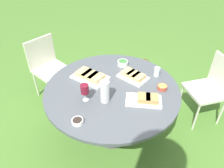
{
  "coord_description": "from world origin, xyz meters",
  "views": [
    {
      "loc": [
        0.12,
        1.82,
        2.21
      ],
      "look_at": [
        0.0,
        0.0,
        0.81
      ],
      "focal_mm": 35.0,
      "sensor_mm": 36.0,
      "label": 1
    }
  ],
  "objects_px": {
    "handbag": "(143,71)",
    "chair_near_left": "(212,85)",
    "dining_table": "(112,94)",
    "chair_near_right": "(47,64)",
    "water_pitcher": "(105,91)",
    "wine_glass": "(85,89)"
  },
  "relations": [
    {
      "from": "chair_near_left",
      "to": "water_pitcher",
      "type": "xyz_separation_m",
      "value": [
        1.36,
        0.45,
        0.34
      ]
    },
    {
      "from": "chair_near_right",
      "to": "water_pitcher",
      "type": "xyz_separation_m",
      "value": [
        -0.8,
        1.1,
        0.34
      ]
    },
    {
      "from": "chair_near_left",
      "to": "dining_table",
      "type": "bearing_deg",
      "value": 11.53
    },
    {
      "from": "chair_near_right",
      "to": "wine_glass",
      "type": "height_order",
      "value": "wine_glass"
    },
    {
      "from": "dining_table",
      "to": "water_pitcher",
      "type": "height_order",
      "value": "water_pitcher"
    },
    {
      "from": "chair_near_right",
      "to": "water_pitcher",
      "type": "height_order",
      "value": "water_pitcher"
    },
    {
      "from": "chair_near_right",
      "to": "handbag",
      "type": "relative_size",
      "value": 2.42
    },
    {
      "from": "water_pitcher",
      "to": "handbag",
      "type": "distance_m",
      "value": 1.74
    },
    {
      "from": "dining_table",
      "to": "chair_near_right",
      "type": "height_order",
      "value": "chair_near_right"
    },
    {
      "from": "dining_table",
      "to": "handbag",
      "type": "height_order",
      "value": "dining_table"
    },
    {
      "from": "dining_table",
      "to": "chair_near_left",
      "type": "bearing_deg",
      "value": -168.47
    },
    {
      "from": "chair_near_left",
      "to": "handbag",
      "type": "relative_size",
      "value": 2.42
    },
    {
      "from": "chair_near_right",
      "to": "wine_glass",
      "type": "relative_size",
      "value": 4.73
    },
    {
      "from": "chair_near_left",
      "to": "handbag",
      "type": "distance_m",
      "value": 1.24
    },
    {
      "from": "chair_near_left",
      "to": "water_pitcher",
      "type": "distance_m",
      "value": 1.47
    },
    {
      "from": "water_pitcher",
      "to": "chair_near_left",
      "type": "bearing_deg",
      "value": -161.64
    },
    {
      "from": "chair_near_left",
      "to": "wine_glass",
      "type": "xyz_separation_m",
      "value": [
        1.55,
        0.43,
        0.36
      ]
    },
    {
      "from": "handbag",
      "to": "chair_near_left",
      "type": "bearing_deg",
      "value": 124.9
    },
    {
      "from": "dining_table",
      "to": "chair_near_right",
      "type": "relative_size",
      "value": 1.63
    },
    {
      "from": "chair_near_left",
      "to": "wine_glass",
      "type": "bearing_deg",
      "value": 15.39
    },
    {
      "from": "dining_table",
      "to": "wine_glass",
      "type": "height_order",
      "value": "wine_glass"
    },
    {
      "from": "water_pitcher",
      "to": "chair_near_right",
      "type": "bearing_deg",
      "value": -53.94
    }
  ]
}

